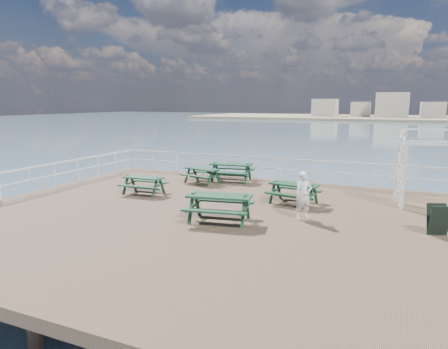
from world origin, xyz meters
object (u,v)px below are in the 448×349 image
at_px(picnic_table_d, 144,181).
at_px(picnic_table_e, 219,202).
at_px(picnic_table_a, 202,172).
at_px(person, 303,195).
at_px(picnic_table_b, 231,168).
at_px(trellis_arbor, 431,173).
at_px(picnic_table_c, 294,189).

relative_size(picnic_table_d, picnic_table_e, 0.77).
bearing_deg(picnic_table_a, person, -21.39).
xyz_separation_m(picnic_table_b, picnic_table_e, (2.22, -6.25, 0.02)).
bearing_deg(person, trellis_arbor, 6.73).
relative_size(picnic_table_a, person, 1.21).
bearing_deg(picnic_table_e, trellis_arbor, 27.36).
height_order(picnic_table_b, picnic_table_c, picnic_table_b).
bearing_deg(picnic_table_c, trellis_arbor, 26.34).
distance_m(picnic_table_b, picnic_table_d, 4.58).
bearing_deg(person, picnic_table_e, 175.11).
height_order(picnic_table_c, trellis_arbor, trellis_arbor).
bearing_deg(picnic_table_a, picnic_table_b, 58.32).
bearing_deg(picnic_table_e, picnic_table_d, 143.03).
bearing_deg(person, picnic_table_a, 110.74).
bearing_deg(trellis_arbor, picnic_table_e, -155.28).
height_order(picnic_table_a, picnic_table_c, picnic_table_c).
xyz_separation_m(picnic_table_e, person, (2.36, 1.35, 0.15)).
relative_size(picnic_table_e, person, 1.46).
bearing_deg(picnic_table_c, person, -59.74).
distance_m(picnic_table_b, picnic_table_c, 4.89).
bearing_deg(picnic_table_b, picnic_table_e, -77.54).
xyz_separation_m(picnic_table_c, picnic_table_e, (-1.59, -3.19, 0.08)).
bearing_deg(trellis_arbor, picnic_table_d, -179.67).
distance_m(picnic_table_a, trellis_arbor, 9.48).
bearing_deg(picnic_table_b, trellis_arbor, -17.34).
distance_m(trellis_arbor, person, 5.13).
xyz_separation_m(picnic_table_b, person, (4.57, -4.90, 0.17)).
height_order(picnic_table_a, trellis_arbor, trellis_arbor).
xyz_separation_m(picnic_table_d, picnic_table_e, (4.46, -2.27, 0.11)).
bearing_deg(picnic_table_d, picnic_table_a, 64.61).
bearing_deg(picnic_table_c, picnic_table_a, 165.04).
xyz_separation_m(picnic_table_c, trellis_arbor, (4.59, 1.55, 0.70)).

